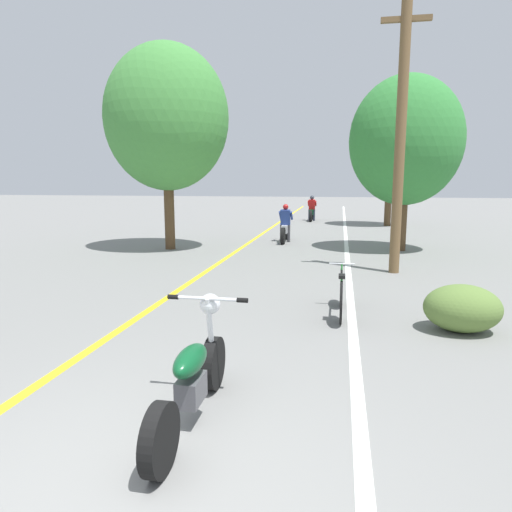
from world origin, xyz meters
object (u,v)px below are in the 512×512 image
motorcycle_rider_lead (285,228)px  motorcycle_rider_far (312,211)px  bicycle_parked (341,293)px  roadside_tree_right_near (406,141)px  roadside_tree_right_far (391,139)px  utility_pole (401,134)px  motorcycle_foreground (193,377)px  roadside_tree_left (166,118)px

motorcycle_rider_lead → motorcycle_rider_far: (0.39, 8.99, 0.01)m
motorcycle_rider_lead → bicycle_parked: bearing=-77.3°
roadside_tree_right_near → roadside_tree_right_far: roadside_tree_right_far is taller
utility_pole → motorcycle_foreground: 8.41m
motorcycle_rider_lead → motorcycle_rider_far: bearing=87.5°
roadside_tree_right_far → motorcycle_foreground: 20.04m
roadside_tree_right_near → motorcycle_rider_far: 11.33m
roadside_tree_right_far → roadside_tree_left: roadside_tree_left is taller
roadside_tree_right_near → motorcycle_foreground: bearing=-105.9°
roadside_tree_right_near → motorcycle_rider_lead: roadside_tree_right_near is taller
roadside_tree_right_far → bicycle_parked: size_ratio=3.59×
utility_pole → roadside_tree_right_far: (0.96, 11.88, 0.88)m
roadside_tree_right_near → roadside_tree_left: size_ratio=0.85×
utility_pole → roadside_tree_right_near: 3.74m
motorcycle_foreground → motorcycle_rider_lead: bearing=93.0°
motorcycle_foreground → roadside_tree_right_near: bearing=74.1°
motorcycle_rider_lead → bicycle_parked: 9.10m
roadside_tree_right_far → utility_pole: bearing=-94.6°
roadside_tree_right_near → bicycle_parked: (-1.85, -7.47, -3.03)m
utility_pole → motorcycle_rider_lead: size_ratio=3.26×
motorcycle_rider_far → motorcycle_foreground: bearing=-89.3°
roadside_tree_right_far → motorcycle_rider_lead: 8.77m
roadside_tree_right_near → utility_pole: bearing=-99.1°
utility_pole → roadside_tree_left: size_ratio=1.00×
utility_pole → motorcycle_foreground: (-2.59, -7.48, -2.83)m
roadside_tree_right_near → motorcycle_foreground: 12.00m
roadside_tree_right_near → bicycle_parked: roadside_tree_right_near is taller
utility_pole → bicycle_parked: size_ratio=3.72×
utility_pole → roadside_tree_left: bearing=158.3°
motorcycle_rider_far → utility_pole: bearing=-78.5°
utility_pole → roadside_tree_left: roadside_tree_left is taller
motorcycle_rider_lead → bicycle_parked: (2.00, -8.88, -0.15)m
utility_pole → roadside_tree_right_near: bearing=80.9°
motorcycle_rider_far → roadside_tree_left: bearing=-108.6°
roadside_tree_left → bicycle_parked: size_ratio=3.74×
utility_pole → bicycle_parked: (-1.26, -3.78, -2.89)m
utility_pole → roadside_tree_left: (-6.72, 2.67, 0.85)m
utility_pole → roadside_tree_right_far: size_ratio=1.04×
roadside_tree_right_near → motorcycle_rider_lead: size_ratio=2.77×
roadside_tree_right_far → roadside_tree_right_near: bearing=-92.6°
motorcycle_rider_far → bicycle_parked: motorcycle_rider_far is taller
roadside_tree_left → motorcycle_rider_lead: bearing=35.1°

